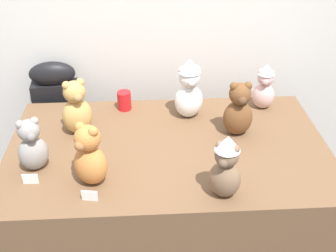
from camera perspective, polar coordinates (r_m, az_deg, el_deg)
name	(u,v)px	position (r m, az deg, el deg)	size (l,w,h in m)	color
wall_back	(161,4)	(2.59, -1.01, 16.32)	(7.00, 0.08, 2.60)	silver
display_table	(168,203)	(2.39, 0.00, -10.47)	(1.63, 0.98, 0.79)	brown
instrument_case	(61,131)	(2.86, -14.33, -0.62)	(0.29, 0.14, 1.00)	black
teddy_bear_mocha	(226,167)	(1.77, 7.86, -5.61)	(0.18, 0.17, 0.31)	#7F6047
teddy_bear_blush	(264,87)	(2.47, 13.02, 5.21)	(0.15, 0.14, 0.28)	beige
teddy_bear_chestnut	(238,110)	(2.19, 9.60, 2.11)	(0.16, 0.14, 0.30)	brown
teddy_bear_ash	(32,146)	(2.02, -18.06, -2.62)	(0.17, 0.16, 0.27)	gray
teddy_bear_ginger	(90,156)	(1.86, -10.65, -4.10)	(0.20, 0.20, 0.31)	#D17F3D
teddy_bear_snow	(189,89)	(2.31, 2.88, 5.05)	(0.17, 0.15, 0.35)	white
teddy_bear_honey	(77,108)	(2.23, -12.37, 2.35)	(0.20, 0.19, 0.31)	tan
party_cup_red	(124,101)	(2.44, -5.99, 3.48)	(0.08, 0.08, 0.11)	red
name_card_front_left	(30,179)	(1.99, -18.26, -6.88)	(0.07, 0.01, 0.05)	white
name_card_front_middle	(90,196)	(1.84, -10.65, -9.34)	(0.07, 0.01, 0.05)	white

